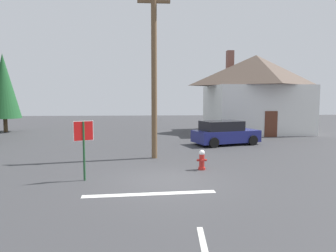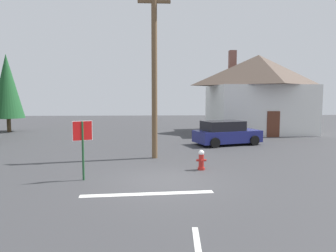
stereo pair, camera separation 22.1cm
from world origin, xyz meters
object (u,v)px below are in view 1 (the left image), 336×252
stop_sign_near (84,138)px  pine_tree_mid_left (4,86)px  fire_hydrant (202,160)px  utility_pole (154,72)px  house (255,92)px  parked_car (225,133)px

stop_sign_near → pine_tree_mid_left: 19.54m
fire_hydrant → utility_pole: size_ratio=0.10×
house → utility_pole: bearing=-129.2°
stop_sign_near → house: bearing=52.2°
house → parked_car: house is taller
fire_hydrant → pine_tree_mid_left: pine_tree_mid_left is taller
pine_tree_mid_left → utility_pole: bearing=-44.3°
house → pine_tree_mid_left: (-21.89, 1.34, 0.54)m
parked_car → pine_tree_mid_left: 19.61m
utility_pole → parked_car: size_ratio=1.83×
stop_sign_near → fire_hydrant: (4.66, 1.40, -1.17)m
fire_hydrant → utility_pole: (-1.96, 2.68, 3.91)m
stop_sign_near → house: 19.34m
utility_pole → stop_sign_near: bearing=-123.5°
fire_hydrant → pine_tree_mid_left: 21.46m
fire_hydrant → utility_pole: 5.13m
stop_sign_near → fire_hydrant: bearing=16.7°
utility_pole → house: utility_pole is taller
stop_sign_near → parked_car: 11.08m
stop_sign_near → utility_pole: utility_pole is taller
pine_tree_mid_left → stop_sign_near: bearing=-58.6°
fire_hydrant → utility_pole: bearing=126.1°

